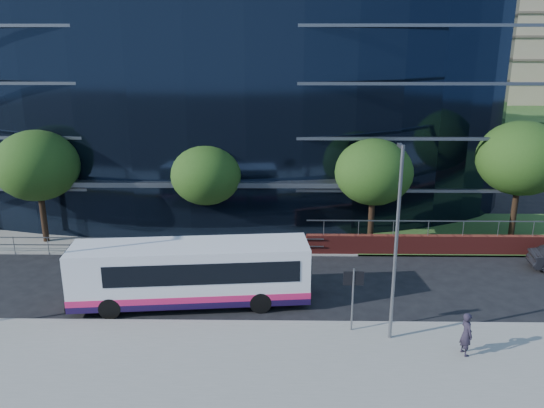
{
  "coord_description": "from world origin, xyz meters",
  "views": [
    {
      "loc": [
        1.46,
        -21.6,
        11.59
      ],
      "look_at": [
        1.0,
        8.0,
        2.84
      ],
      "focal_mm": 35.0,
      "sensor_mm": 36.0,
      "label": 1
    }
  ],
  "objects_px": {
    "tree_dist_e": "(477,112)",
    "tree_far_b": "(206,175)",
    "tree_far_a": "(37,166)",
    "tree_far_c": "(374,172)",
    "tree_far_d": "(521,158)",
    "street_sign": "(353,286)",
    "streetlight_east": "(396,239)",
    "pedestrian": "(466,334)",
    "city_bus": "(193,273)"
  },
  "relations": [
    {
      "from": "tree_far_b",
      "to": "tree_far_d",
      "type": "distance_m",
      "value": 19.03
    },
    {
      "from": "street_sign",
      "to": "tree_dist_e",
      "type": "distance_m",
      "value": 45.99
    },
    {
      "from": "city_bus",
      "to": "tree_dist_e",
      "type": "bearing_deg",
      "value": 50.17
    },
    {
      "from": "tree_far_a",
      "to": "streetlight_east",
      "type": "height_order",
      "value": "streetlight_east"
    },
    {
      "from": "tree_far_a",
      "to": "tree_dist_e",
      "type": "height_order",
      "value": "tree_far_a"
    },
    {
      "from": "tree_far_c",
      "to": "city_bus",
      "type": "xyz_separation_m",
      "value": [
        -9.55,
        -8.03,
        -2.97
      ]
    },
    {
      "from": "tree_dist_e",
      "to": "pedestrian",
      "type": "distance_m",
      "value": 46.14
    },
    {
      "from": "tree_far_b",
      "to": "streetlight_east",
      "type": "height_order",
      "value": "streetlight_east"
    },
    {
      "from": "tree_far_c",
      "to": "tree_far_d",
      "type": "bearing_deg",
      "value": 6.34
    },
    {
      "from": "tree_far_a",
      "to": "tree_far_b",
      "type": "distance_m",
      "value": 10.03
    },
    {
      "from": "tree_far_b",
      "to": "tree_far_c",
      "type": "xyz_separation_m",
      "value": [
        10.0,
        -0.5,
        0.33
      ]
    },
    {
      "from": "street_sign",
      "to": "streetlight_east",
      "type": "relative_size",
      "value": 0.35
    },
    {
      "from": "streetlight_east",
      "to": "pedestrian",
      "type": "height_order",
      "value": "streetlight_east"
    },
    {
      "from": "tree_far_d",
      "to": "pedestrian",
      "type": "bearing_deg",
      "value": -118.76
    },
    {
      "from": "streetlight_east",
      "to": "pedestrian",
      "type": "xyz_separation_m",
      "value": [
        2.66,
        -1.2,
        -3.41
      ]
    },
    {
      "from": "street_sign",
      "to": "tree_far_d",
      "type": "bearing_deg",
      "value": 45.22
    },
    {
      "from": "tree_far_c",
      "to": "pedestrian",
      "type": "height_order",
      "value": "tree_far_c"
    },
    {
      "from": "tree_dist_e",
      "to": "street_sign",
      "type": "bearing_deg",
      "value": -115.12
    },
    {
      "from": "street_sign",
      "to": "tree_far_b",
      "type": "bearing_deg",
      "value": 124.08
    },
    {
      "from": "tree_far_b",
      "to": "streetlight_east",
      "type": "relative_size",
      "value": 0.76
    },
    {
      "from": "tree_far_a",
      "to": "tree_far_d",
      "type": "relative_size",
      "value": 0.94
    },
    {
      "from": "streetlight_east",
      "to": "pedestrian",
      "type": "relative_size",
      "value": 4.57
    },
    {
      "from": "tree_far_c",
      "to": "streetlight_east",
      "type": "bearing_deg",
      "value": -95.11
    },
    {
      "from": "street_sign",
      "to": "streetlight_east",
      "type": "bearing_deg",
      "value": -21.36
    },
    {
      "from": "tree_far_b",
      "to": "tree_far_c",
      "type": "distance_m",
      "value": 10.02
    },
    {
      "from": "tree_far_a",
      "to": "pedestrian",
      "type": "height_order",
      "value": "tree_far_a"
    },
    {
      "from": "tree_far_a",
      "to": "tree_far_b",
      "type": "xyz_separation_m",
      "value": [
        10.0,
        0.5,
        -0.65
      ]
    },
    {
      "from": "tree_far_a",
      "to": "tree_far_c",
      "type": "xyz_separation_m",
      "value": [
        20.0,
        0.0,
        -0.33
      ]
    },
    {
      "from": "tree_far_b",
      "to": "tree_far_c",
      "type": "relative_size",
      "value": 0.93
    },
    {
      "from": "tree_far_c",
      "to": "pedestrian",
      "type": "relative_size",
      "value": 3.72
    },
    {
      "from": "tree_far_d",
      "to": "city_bus",
      "type": "relative_size",
      "value": 0.67
    },
    {
      "from": "tree_far_b",
      "to": "tree_far_c",
      "type": "height_order",
      "value": "tree_far_c"
    },
    {
      "from": "tree_far_b",
      "to": "pedestrian",
      "type": "xyz_separation_m",
      "value": [
        11.66,
        -12.87,
        -3.18
      ]
    },
    {
      "from": "pedestrian",
      "to": "street_sign",
      "type": "bearing_deg",
      "value": 54.85
    },
    {
      "from": "tree_far_c",
      "to": "streetlight_east",
      "type": "distance_m",
      "value": 11.22
    },
    {
      "from": "tree_dist_e",
      "to": "city_bus",
      "type": "bearing_deg",
      "value": -124.22
    },
    {
      "from": "tree_far_d",
      "to": "tree_dist_e",
      "type": "height_order",
      "value": "tree_far_d"
    },
    {
      "from": "tree_far_a",
      "to": "tree_far_c",
      "type": "distance_m",
      "value": 20.0
    },
    {
      "from": "streetlight_east",
      "to": "tree_far_a",
      "type": "bearing_deg",
      "value": 149.54
    },
    {
      "from": "tree_dist_e",
      "to": "city_bus",
      "type": "xyz_separation_m",
      "value": [
        -26.55,
        -39.03,
        -2.97
      ]
    },
    {
      "from": "tree_far_c",
      "to": "tree_far_d",
      "type": "distance_m",
      "value": 9.08
    },
    {
      "from": "street_sign",
      "to": "tree_far_c",
      "type": "bearing_deg",
      "value": 76.71
    },
    {
      "from": "streetlight_east",
      "to": "city_bus",
      "type": "relative_size",
      "value": 0.72
    },
    {
      "from": "tree_far_c",
      "to": "pedestrian",
      "type": "xyz_separation_m",
      "value": [
        1.66,
        -12.37,
        -3.51
      ]
    },
    {
      "from": "tree_far_a",
      "to": "tree_far_d",
      "type": "distance_m",
      "value": 29.02
    },
    {
      "from": "tree_far_a",
      "to": "tree_far_d",
      "type": "height_order",
      "value": "tree_far_d"
    },
    {
      "from": "tree_dist_e",
      "to": "pedestrian",
      "type": "xyz_separation_m",
      "value": [
        -15.34,
        -43.37,
        -3.51
      ]
    },
    {
      "from": "tree_far_c",
      "to": "city_bus",
      "type": "relative_size",
      "value": 0.59
    },
    {
      "from": "tree_dist_e",
      "to": "tree_far_b",
      "type": "bearing_deg",
      "value": -131.52
    },
    {
      "from": "tree_far_d",
      "to": "streetlight_east",
      "type": "relative_size",
      "value": 0.93
    }
  ]
}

